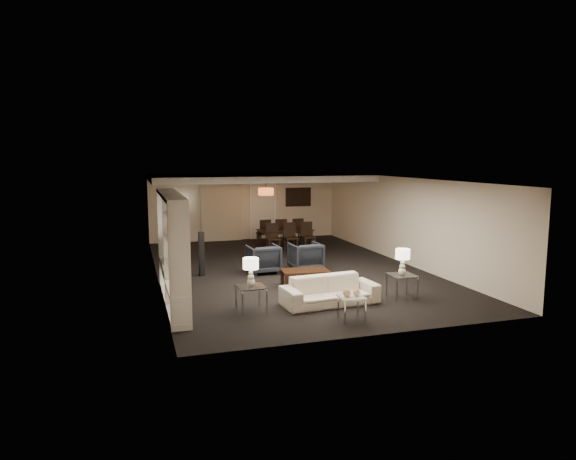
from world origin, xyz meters
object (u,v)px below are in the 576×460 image
at_px(sofa, 330,291).
at_px(pendant_light, 266,192).
at_px(side_table_left, 251,299).
at_px(television, 170,247).
at_px(table_lamp_right, 402,262).
at_px(floor_lamp, 185,221).
at_px(vase_amber, 173,230).
at_px(chair_fl, 263,232).
at_px(chair_nm, 291,237).
at_px(coffee_table, 305,278).
at_px(marble_table, 351,308).
at_px(chair_fm, 280,232).
at_px(chair_fr, 296,231).
at_px(chair_nr, 308,236).
at_px(table_lamp_left, 251,272).
at_px(vase_blue, 178,264).
at_px(armchair_right, 306,256).
at_px(armchair_left, 263,259).
at_px(floor_speaker, 202,254).
at_px(side_table_right, 402,286).
at_px(chair_nl, 273,238).
at_px(dining_table, 285,239).

bearing_deg(sofa, pendant_light, 81.22).
bearing_deg(side_table_left, television, 127.00).
distance_m(table_lamp_right, floor_lamp, 9.49).
relative_size(sofa, vase_amber, 11.83).
bearing_deg(sofa, vase_amber, 166.47).
distance_m(sofa, chair_fl, 7.40).
relative_size(side_table_left, chair_nm, 0.60).
relative_size(coffee_table, marble_table, 2.40).
bearing_deg(chair_fm, chair_fr, -176.87).
xyz_separation_m(side_table_left, television, (-1.42, 1.89, 0.81)).
relative_size(chair_nr, floor_lamp, 0.57).
distance_m(table_lamp_left, marble_table, 2.10).
bearing_deg(table_lamp_left, chair_nm, 65.60).
xyz_separation_m(table_lamp_right, vase_blue, (-4.85, -0.40, 0.35)).
bearing_deg(chair_nr, vase_blue, -128.98).
xyz_separation_m(table_lamp_right, chair_fm, (-0.64, 7.39, -0.34)).
distance_m(armchair_right, chair_fm, 4.12).
height_order(armchair_left, chair_fl, chair_fl).
relative_size(floor_speaker, floor_lamp, 0.71).
distance_m(armchair_left, table_lamp_right, 4.05).
distance_m(marble_table, floor_lamp, 10.03).
xyz_separation_m(sofa, side_table_right, (1.70, 0.00, -0.04)).
relative_size(vase_blue, floor_lamp, 0.11).
height_order(armchair_right, chair_nl, chair_nl).
bearing_deg(vase_amber, armchair_right, 37.01).
distance_m(pendant_light, sofa, 7.20).
bearing_deg(vase_amber, chair_fr, 55.16).
bearing_deg(side_table_right, table_lamp_right, 0.00).
distance_m(marble_table, chair_nm, 7.27).
height_order(side_table_right, floor_lamp, floor_lamp).
relative_size(chair_fl, chair_fr, 1.00).
distance_m(television, chair_fl, 6.59).
xyz_separation_m(sofa, side_table_left, (-1.70, 0.00, -0.04)).
xyz_separation_m(chair_nr, chair_fl, (-1.20, 1.30, 0.00)).
distance_m(sofa, floor_lamp, 8.96).
xyz_separation_m(chair_nm, floor_lamp, (-3.15, 2.61, 0.35)).
xyz_separation_m(armchair_right, floor_lamp, (-2.69, 5.40, 0.44)).
xyz_separation_m(chair_nr, chair_fm, (-0.60, 1.30, 0.00)).
xyz_separation_m(sofa, table_lamp_right, (1.70, 0.00, 0.51)).
distance_m(floor_speaker, floor_lamp, 5.28).
distance_m(armchair_left, vase_amber, 4.02).
xyz_separation_m(side_table_left, table_lamp_right, (3.40, 0.00, 0.55)).
height_order(armchair_right, table_lamp_right, table_lamp_right).
relative_size(vase_blue, chair_nr, 0.20).
relative_size(armchair_right, floor_speaker, 0.71).
relative_size(chair_fl, chair_fm, 1.00).
distance_m(armchair_left, floor_speaker, 1.64).
height_order(sofa, dining_table, dining_table).
bearing_deg(armchair_left, coffee_table, 107.19).
bearing_deg(chair_fm, floor_lamp, -19.39).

